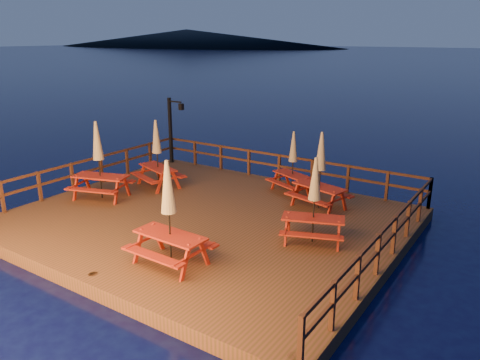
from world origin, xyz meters
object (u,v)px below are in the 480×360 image
(picnic_table_1, at_px, (99,159))
(picnic_table_2, at_px, (169,212))
(lamp_post, at_px, (173,125))
(picnic_table_0, at_px, (157,152))

(picnic_table_1, distance_m, picnic_table_2, 6.10)
(lamp_post, relative_size, picnic_table_0, 1.14)
(picnic_table_0, distance_m, picnic_table_2, 6.68)
(picnic_table_0, bearing_deg, picnic_table_2, -25.51)
(picnic_table_0, bearing_deg, lamp_post, 139.98)
(lamp_post, height_order, picnic_table_0, lamp_post)
(lamp_post, xyz_separation_m, picnic_table_1, (1.07, -5.17, -0.33))
(picnic_table_2, bearing_deg, picnic_table_0, 137.21)
(lamp_post, bearing_deg, picnic_table_0, -58.55)
(picnic_table_1, relative_size, picnic_table_2, 1.01)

